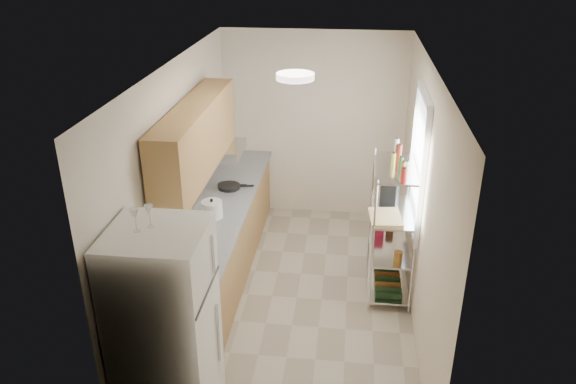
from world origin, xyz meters
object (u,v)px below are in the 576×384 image
espresso_machine (390,186)px  cutting_board (385,217)px  frying_pan_large (229,187)px  refrigerator (165,329)px  rice_cooker (212,209)px

espresso_machine → cutting_board: bearing=-84.6°
frying_pan_large → espresso_machine: espresso_machine is taller
refrigerator → frying_pan_large: 2.65m
frying_pan_large → espresso_machine: size_ratio=0.87×
frying_pan_large → espresso_machine: (1.90, -0.30, 0.24)m
rice_cooker → espresso_machine: size_ratio=0.75×
espresso_machine → rice_cooker: bearing=-153.3°
refrigerator → cutting_board: 2.57m
rice_cooker → frying_pan_large: 0.77m
rice_cooker → cutting_board: size_ratio=0.55×
refrigerator → frying_pan_large: size_ratio=6.58×
frying_pan_large → cutting_board: size_ratio=0.64×
frying_pan_large → cutting_board: (1.83, -0.80, 0.10)m
refrigerator → cutting_board: refrigerator is taller
frying_pan_large → cutting_board: bearing=-34.9°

